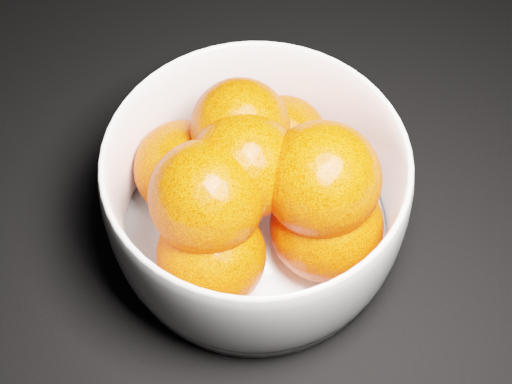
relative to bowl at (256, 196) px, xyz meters
name	(u,v)px	position (x,y,z in m)	size (l,w,h in m)	color
bowl	(256,196)	(0.00, 0.00, 0.00)	(0.23, 0.23, 0.11)	white
orange_pile	(255,187)	(0.00, 0.00, 0.02)	(0.18, 0.17, 0.13)	#E73A05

